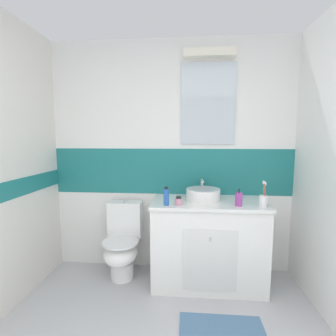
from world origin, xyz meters
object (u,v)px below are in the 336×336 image
(sink_basin, at_px, (203,194))
(toothbrush_cup, at_px, (263,200))
(toilet, at_px, (123,243))
(deodorant_spray_can, at_px, (166,197))
(soap_dispenser, at_px, (239,199))
(hair_gel_jar, at_px, (179,201))

(sink_basin, bearing_deg, toothbrush_cup, -21.50)
(toilet, relative_size, deodorant_spray_can, 4.62)
(toilet, bearing_deg, soap_dispenser, -9.63)
(toilet, bearing_deg, toothbrush_cup, -8.85)
(hair_gel_jar, bearing_deg, sink_basin, 40.54)
(toilet, relative_size, soap_dispenser, 4.89)
(sink_basin, xyz_separation_m, toilet, (-0.83, 0.00, -0.54))
(soap_dispenser, height_order, hair_gel_jar, soap_dispenser)
(toothbrush_cup, bearing_deg, deodorant_spray_can, -178.98)
(deodorant_spray_can, relative_size, hair_gel_jar, 2.15)
(sink_basin, height_order, hair_gel_jar, sink_basin)
(toothbrush_cup, bearing_deg, hair_gel_jar, 179.60)
(toothbrush_cup, height_order, deodorant_spray_can, toothbrush_cup)
(toilet, bearing_deg, hair_gel_jar, -19.02)
(sink_basin, distance_m, deodorant_spray_can, 0.41)
(sink_basin, relative_size, deodorant_spray_can, 2.21)
(toothbrush_cup, xyz_separation_m, deodorant_spray_can, (-0.87, -0.02, 0.02))
(toothbrush_cup, xyz_separation_m, hair_gel_jar, (-0.76, 0.01, -0.03))
(toothbrush_cup, xyz_separation_m, soap_dispenser, (-0.21, 0.02, 0.00))
(hair_gel_jar, bearing_deg, soap_dispenser, 1.22)
(sink_basin, distance_m, soap_dispenser, 0.36)
(sink_basin, distance_m, toothbrush_cup, 0.56)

